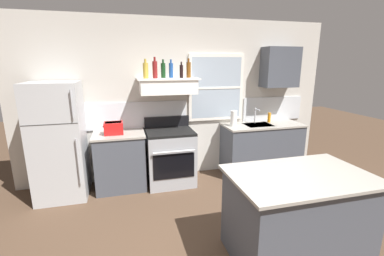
# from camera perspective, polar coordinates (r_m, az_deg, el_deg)

# --- Properties ---
(ground_plane) EXTENTS (16.00, 16.00, 0.00)m
(ground_plane) POSITION_cam_1_polar(r_m,az_deg,el_deg) (3.11, 7.24, -25.60)
(ground_plane) COLOR #4C3828
(back_wall) EXTENTS (5.40, 0.11, 2.70)m
(back_wall) POSITION_cam_1_polar(r_m,az_deg,el_deg) (4.58, -2.30, 6.13)
(back_wall) COLOR beige
(back_wall) RESTS_ON ground_plane
(refrigerator) EXTENTS (0.70, 0.72, 1.72)m
(refrigerator) POSITION_cam_1_polar(r_m,az_deg,el_deg) (4.31, -26.98, -2.62)
(refrigerator) COLOR #B7BABC
(refrigerator) RESTS_ON ground_plane
(counter_left_of_stove) EXTENTS (0.79, 0.63, 0.91)m
(counter_left_of_stove) POSITION_cam_1_polar(r_m,az_deg,el_deg) (4.38, -15.26, -6.85)
(counter_left_of_stove) COLOR #474C56
(counter_left_of_stove) RESTS_ON ground_plane
(toaster) EXTENTS (0.30, 0.20, 0.19)m
(toaster) POSITION_cam_1_polar(r_m,az_deg,el_deg) (4.19, -16.65, 0.01)
(toaster) COLOR red
(toaster) RESTS_ON counter_left_of_stove
(stove_range) EXTENTS (0.76, 0.69, 1.09)m
(stove_range) POSITION_cam_1_polar(r_m,az_deg,el_deg) (4.40, -4.75, -6.19)
(stove_range) COLOR #9EA0A5
(stove_range) RESTS_ON ground_plane
(range_hood_shelf) EXTENTS (0.96, 0.52, 0.24)m
(range_hood_shelf) POSITION_cam_1_polar(r_m,az_deg,el_deg) (4.24, -5.30, 9.13)
(range_hood_shelf) COLOR white
(bottle_champagne_gold_foil) EXTENTS (0.08, 0.08, 0.29)m
(bottle_champagne_gold_foil) POSITION_cam_1_polar(r_m,az_deg,el_deg) (4.14, -10.04, 12.24)
(bottle_champagne_gold_foil) COLOR #B29333
(bottle_champagne_gold_foil) RESTS_ON range_hood_shelf
(bottle_red_label_wine) EXTENTS (0.07, 0.07, 0.32)m
(bottle_red_label_wine) POSITION_cam_1_polar(r_m,az_deg,el_deg) (4.14, -8.06, 12.49)
(bottle_red_label_wine) COLOR maroon
(bottle_red_label_wine) RESTS_ON range_hood_shelf
(bottle_dark_green_wine) EXTENTS (0.07, 0.07, 0.29)m
(bottle_dark_green_wine) POSITION_cam_1_polar(r_m,az_deg,el_deg) (4.25, -6.27, 12.39)
(bottle_dark_green_wine) COLOR #143819
(bottle_dark_green_wine) RESTS_ON range_hood_shelf
(bottle_blue_liqueur) EXTENTS (0.07, 0.07, 0.29)m
(bottle_blue_liqueur) POSITION_cam_1_polar(r_m,az_deg,el_deg) (4.29, -4.58, 12.44)
(bottle_blue_liqueur) COLOR #1E478C
(bottle_blue_liqueur) RESTS_ON range_hood_shelf
(bottle_balsamic_dark) EXTENTS (0.06, 0.06, 0.25)m
(bottle_balsamic_dark) POSITION_cam_1_polar(r_m,az_deg,el_deg) (4.22, -2.33, 12.23)
(bottle_balsamic_dark) COLOR black
(bottle_balsamic_dark) RESTS_ON range_hood_shelf
(bottle_amber_wine) EXTENTS (0.07, 0.07, 0.30)m
(bottle_amber_wine) POSITION_cam_1_polar(r_m,az_deg,el_deg) (4.31, -0.75, 12.58)
(bottle_amber_wine) COLOR brown
(bottle_amber_wine) RESTS_ON range_hood_shelf
(counter_right_with_sink) EXTENTS (1.43, 0.63, 0.91)m
(counter_right_with_sink) POSITION_cam_1_polar(r_m,az_deg,el_deg) (4.99, 14.80, -4.23)
(counter_right_with_sink) COLOR #474C56
(counter_right_with_sink) RESTS_ON ground_plane
(sink_faucet) EXTENTS (0.03, 0.17, 0.28)m
(sink_faucet) POSITION_cam_1_polar(r_m,az_deg,el_deg) (4.87, 13.68, 3.02)
(sink_faucet) COLOR silver
(sink_faucet) RESTS_ON counter_right_with_sink
(paper_towel_roll) EXTENTS (0.11, 0.11, 0.27)m
(paper_towel_roll) POSITION_cam_1_polar(r_m,az_deg,el_deg) (4.59, 9.05, 2.08)
(paper_towel_roll) COLOR white
(paper_towel_roll) RESTS_ON counter_right_with_sink
(dish_soap_bottle) EXTENTS (0.06, 0.06, 0.18)m
(dish_soap_bottle) POSITION_cam_1_polar(r_m,az_deg,el_deg) (5.03, 16.42, 2.19)
(dish_soap_bottle) COLOR orange
(dish_soap_bottle) RESTS_ON counter_right_with_sink
(kitchen_island) EXTENTS (1.40, 0.90, 0.91)m
(kitchen_island) POSITION_cam_1_polar(r_m,az_deg,el_deg) (3.03, 21.74, -17.21)
(kitchen_island) COLOR #474C56
(kitchen_island) RESTS_ON ground_plane
(upper_cabinet_right) EXTENTS (0.64, 0.32, 0.70)m
(upper_cabinet_right) POSITION_cam_1_polar(r_m,az_deg,el_deg) (5.06, 18.59, 12.39)
(upper_cabinet_right) COLOR #474C56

